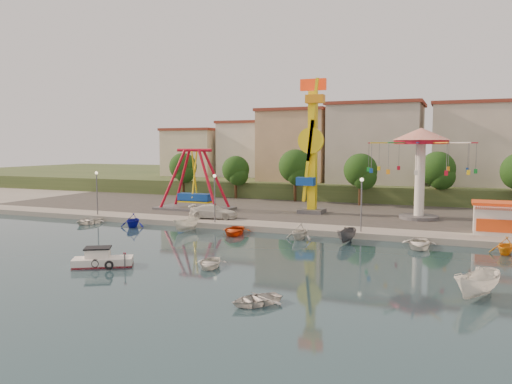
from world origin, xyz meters
The scene contains 34 objects.
ground centered at (0.00, 0.00, 0.00)m, with size 200.00×200.00×0.00m, color #122933.
quay_deck centered at (0.00, 62.00, 0.30)m, with size 200.00×100.00×0.60m, color #9E998E.
asphalt_pad centered at (0.00, 30.00, 0.60)m, with size 90.00×28.00×0.01m, color #4C4944.
hill_terrace centered at (0.00, 67.00, 1.50)m, with size 200.00×60.00×3.00m, color #384C26.
pirate_ship_ride centered at (-15.44, 21.88, 4.39)m, with size 10.00×5.00×8.00m.
kamikaze_tower centered at (-0.05, 23.92, 8.61)m, with size 3.23×3.10×16.50m.
wave_swinger centered at (12.63, 23.92, 8.20)m, with size 11.60×11.60×10.40m.
booth_left centered at (20.68, 16.49, 2.16)m, with size 5.40×3.78×3.08m.
lamp_post_0 centered at (-24.00, 13.00, 3.10)m, with size 0.14×0.14×5.00m, color #59595E.
lamp_post_1 centered at (-8.00, 13.00, 3.10)m, with size 0.14×0.14×5.00m, color #59595E.
lamp_post_2 centered at (8.00, 13.00, 3.10)m, with size 0.14×0.14×5.00m, color #59595E.
tree_0 centered at (-26.00, 36.98, 5.47)m, with size 4.60×4.60×7.19m.
tree_1 centered at (-16.00, 36.24, 5.20)m, with size 4.35×4.35×6.80m.
tree_2 centered at (-6.00, 35.81, 5.92)m, with size 5.02×5.02×7.85m.
tree_3 centered at (4.00, 34.36, 5.55)m, with size 4.68×4.68×7.32m.
tree_4 centered at (14.00, 37.35, 5.75)m, with size 4.86×4.86×7.60m.
building_0 centered at (-33.37, 46.06, 8.93)m, with size 9.26×9.53×11.87m, color beige.
building_1 centered at (-21.33, 51.38, 7.32)m, with size 12.33×9.01×8.63m, color silver.
building_2 centered at (-8.19, 51.96, 8.62)m, with size 11.95×9.28×11.23m, color tan.
building_3 centered at (5.60, 48.80, 7.60)m, with size 12.59×10.50×9.20m, color beige.
building_4 centered at (19.07, 52.20, 7.62)m, with size 10.75×9.23×9.24m, color beige.
cabin_motorboat centered at (-7.88, -6.01, 0.41)m, with size 4.54×3.62×1.52m.
rowboat_a centered at (-0.20, -3.32, 0.33)m, with size 2.31×3.23×0.67m, color silver.
rowboat_b centered at (6.23, -10.11, 0.32)m, with size 2.20×3.08×0.64m, color silver.
skiff centered at (17.95, -4.12, 0.84)m, with size 1.64×4.37×1.69m, color white.
van centered at (-9.43, 15.42, 1.39)m, with size 2.22×5.46×1.58m, color silver.
moored_boat_0 centered at (-22.72, 9.80, 0.38)m, with size 2.63×3.69×0.76m, color silver.
moored_boat_1 centered at (-16.53, 9.80, 0.79)m, with size 2.58×2.99×1.58m, color #1218A4.
moored_boat_2 centered at (-9.77, 9.80, 0.72)m, with size 1.39×3.70×1.43m, color silver.
moored_boat_3 centered at (-4.21, 9.80, 0.43)m, with size 2.97×4.17×0.86m, color #D54411.
moored_boat_4 centered at (2.74, 9.80, 0.80)m, with size 2.61×3.02×1.59m, color silver.
moored_boat_5 centered at (7.29, 9.80, 0.69)m, with size 1.34×3.55×1.37m, color #505055.
moored_boat_6 centered at (13.66, 9.80, 0.43)m, with size 2.98×4.17×0.86m, color white.
moored_boat_7 centered at (20.52, 9.80, 0.76)m, with size 2.48×2.87×1.51m, color orange.
Camera 1 is at (16.61, -35.64, 9.01)m, focal length 35.00 mm.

